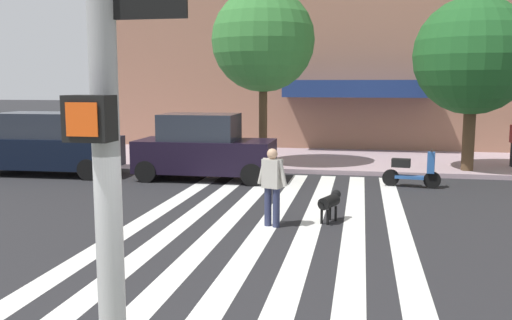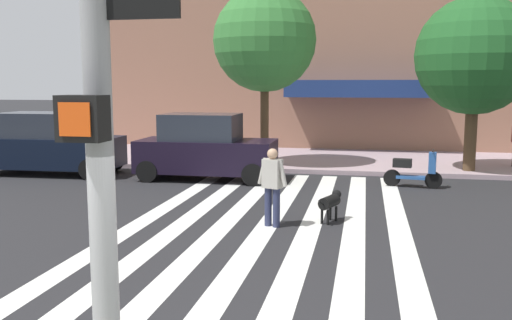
{
  "view_description": "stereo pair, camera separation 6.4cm",
  "coord_description": "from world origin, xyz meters",
  "px_view_note": "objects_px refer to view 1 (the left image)",
  "views": [
    {
      "loc": [
        1.58,
        -3.58,
        2.96
      ],
      "look_at": [
        -0.42,
        6.79,
        1.49
      ],
      "focal_mm": 38.67,
      "sensor_mm": 36.0,
      "label": 1
    },
    {
      "loc": [
        1.64,
        -3.56,
        2.96
      ],
      "look_at": [
        -0.42,
        6.79,
        1.49
      ],
      "focal_mm": 38.67,
      "sensor_mm": 36.0,
      "label": 2
    }
  ],
  "objects_px": {
    "parked_car_behind_first": "(204,148)",
    "dog_on_leash": "(330,202)",
    "parked_car_near_curb": "(48,144)",
    "pedestrian_dog_walker": "(272,183)",
    "street_tree_nearest": "(263,41)",
    "parked_scooter": "(412,171)",
    "street_tree_middle": "(473,56)"
  },
  "relations": [
    {
      "from": "parked_scooter",
      "to": "street_tree_nearest",
      "type": "relative_size",
      "value": 0.27
    },
    {
      "from": "parked_car_behind_first",
      "to": "dog_on_leash",
      "type": "relative_size",
      "value": 4.41
    },
    {
      "from": "parked_car_near_curb",
      "to": "dog_on_leash",
      "type": "relative_size",
      "value": 4.73
    },
    {
      "from": "street_tree_nearest",
      "to": "dog_on_leash",
      "type": "height_order",
      "value": "street_tree_nearest"
    },
    {
      "from": "parked_car_near_curb",
      "to": "pedestrian_dog_walker",
      "type": "distance_m",
      "value": 9.82
    },
    {
      "from": "street_tree_nearest",
      "to": "pedestrian_dog_walker",
      "type": "bearing_deg",
      "value": -78.45
    },
    {
      "from": "parked_scooter",
      "to": "street_tree_nearest",
      "type": "height_order",
      "value": "street_tree_nearest"
    },
    {
      "from": "street_tree_nearest",
      "to": "pedestrian_dog_walker",
      "type": "relative_size",
      "value": 3.68
    },
    {
      "from": "parked_car_behind_first",
      "to": "pedestrian_dog_walker",
      "type": "xyz_separation_m",
      "value": [
        2.99,
        -5.25,
        -0.04
      ]
    },
    {
      "from": "parked_scooter",
      "to": "dog_on_leash",
      "type": "height_order",
      "value": "parked_scooter"
    },
    {
      "from": "parked_car_behind_first",
      "to": "dog_on_leash",
      "type": "height_order",
      "value": "parked_car_behind_first"
    },
    {
      "from": "parked_car_near_curb",
      "to": "dog_on_leash",
      "type": "bearing_deg",
      "value": -26.06
    },
    {
      "from": "pedestrian_dog_walker",
      "to": "parked_scooter",
      "type": "bearing_deg",
      "value": 57.7
    },
    {
      "from": "parked_scooter",
      "to": "street_tree_middle",
      "type": "height_order",
      "value": "street_tree_middle"
    },
    {
      "from": "street_tree_nearest",
      "to": "street_tree_middle",
      "type": "bearing_deg",
      "value": -0.57
    },
    {
      "from": "parked_car_near_curb",
      "to": "parked_scooter",
      "type": "distance_m",
      "value": 11.54
    },
    {
      "from": "parked_car_near_curb",
      "to": "parked_car_behind_first",
      "type": "xyz_separation_m",
      "value": [
        5.31,
        0.0,
        -0.02
      ]
    },
    {
      "from": "parked_car_near_curb",
      "to": "pedestrian_dog_walker",
      "type": "height_order",
      "value": "parked_car_near_curb"
    },
    {
      "from": "street_tree_nearest",
      "to": "dog_on_leash",
      "type": "relative_size",
      "value": 6.29
    },
    {
      "from": "parked_car_near_curb",
      "to": "pedestrian_dog_walker",
      "type": "relative_size",
      "value": 2.76
    },
    {
      "from": "parked_car_near_curb",
      "to": "parked_car_behind_first",
      "type": "height_order",
      "value": "parked_car_behind_first"
    },
    {
      "from": "parked_car_behind_first",
      "to": "parked_scooter",
      "type": "height_order",
      "value": "parked_car_behind_first"
    },
    {
      "from": "street_tree_nearest",
      "to": "street_tree_middle",
      "type": "height_order",
      "value": "street_tree_nearest"
    },
    {
      "from": "parked_scooter",
      "to": "parked_car_near_curb",
      "type": "bearing_deg",
      "value": 179.29
    },
    {
      "from": "parked_car_near_curb",
      "to": "street_tree_nearest",
      "type": "distance_m",
      "value": 7.94
    },
    {
      "from": "parked_car_behind_first",
      "to": "pedestrian_dog_walker",
      "type": "distance_m",
      "value": 6.04
    },
    {
      "from": "parked_car_behind_first",
      "to": "street_tree_middle",
      "type": "relative_size",
      "value": 0.76
    },
    {
      "from": "parked_car_near_curb",
      "to": "parked_car_behind_first",
      "type": "bearing_deg",
      "value": 0.02
    },
    {
      "from": "parked_car_near_curb",
      "to": "parked_car_behind_first",
      "type": "relative_size",
      "value": 1.07
    },
    {
      "from": "pedestrian_dog_walker",
      "to": "dog_on_leash",
      "type": "height_order",
      "value": "pedestrian_dog_walker"
    },
    {
      "from": "parked_car_near_curb",
      "to": "parked_scooter",
      "type": "xyz_separation_m",
      "value": [
        11.53,
        -0.14,
        -0.51
      ]
    },
    {
      "from": "street_tree_nearest",
      "to": "pedestrian_dog_walker",
      "type": "distance_m",
      "value": 8.64
    }
  ]
}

